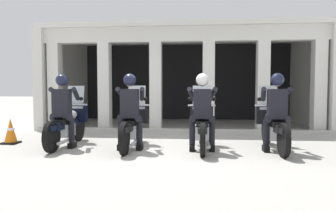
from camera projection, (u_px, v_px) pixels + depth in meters
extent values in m
plane|color=#A8A59E|center=(176.00, 129.00, 9.71)|extent=(80.00, 80.00, 0.00)
cube|color=black|center=(186.00, 82.00, 12.97)|extent=(8.95, 0.24, 3.11)
cube|color=silver|center=(182.00, 35.00, 9.21)|extent=(8.95, 0.36, 0.44)
cube|color=silver|center=(184.00, 35.00, 10.97)|extent=(8.95, 4.26, 0.16)
cube|color=silver|center=(67.00, 81.00, 11.45)|extent=(0.30, 4.26, 3.11)
cube|color=silver|center=(310.00, 81.00, 10.66)|extent=(0.30, 4.26, 3.11)
cube|color=silver|center=(55.00, 87.00, 9.65)|extent=(0.35, 0.36, 2.67)
cube|color=silver|center=(105.00, 87.00, 9.51)|extent=(0.35, 0.36, 2.67)
cube|color=silver|center=(156.00, 87.00, 9.37)|extent=(0.35, 0.36, 2.67)
cube|color=silver|center=(208.00, 87.00, 9.23)|extent=(0.35, 0.36, 2.67)
cube|color=silver|center=(263.00, 87.00, 9.08)|extent=(0.35, 0.36, 2.67)
cube|color=silver|center=(319.00, 87.00, 8.94)|extent=(0.35, 0.36, 2.67)
cube|color=#B7B5AD|center=(181.00, 131.00, 8.87)|extent=(8.55, 0.24, 0.12)
cylinder|color=black|center=(78.00, 128.00, 7.50)|extent=(0.09, 0.64, 0.64)
cylinder|color=black|center=(52.00, 137.00, 6.11)|extent=(0.09, 0.64, 0.64)
cube|color=black|center=(78.00, 119.00, 7.49)|extent=(0.14, 0.44, 0.08)
cube|color=silver|center=(65.00, 130.00, 6.75)|extent=(0.28, 0.44, 0.28)
cube|color=black|center=(66.00, 124.00, 6.80)|extent=(0.18, 1.24, 0.16)
ellipsoid|color=#B2B2B7|center=(70.00, 115.00, 7.01)|extent=(0.26, 0.48, 0.22)
cube|color=black|center=(63.00, 122.00, 6.61)|extent=(0.24, 0.52, 0.10)
cube|color=black|center=(53.00, 128.00, 6.16)|extent=(0.16, 0.48, 0.10)
cylinder|color=silver|center=(77.00, 118.00, 7.43)|extent=(0.05, 0.24, 0.53)
cube|color=black|center=(76.00, 113.00, 7.36)|extent=(0.52, 0.16, 0.44)
sphere|color=silver|center=(78.00, 112.00, 7.46)|extent=(0.18, 0.18, 0.18)
cube|color=silver|center=(76.00, 97.00, 7.32)|extent=(0.40, 0.14, 0.54)
cylinder|color=silver|center=(74.00, 105.00, 7.25)|extent=(0.62, 0.04, 0.04)
cylinder|color=silver|center=(64.00, 142.00, 6.41)|extent=(0.07, 0.55, 0.07)
cube|color=black|center=(62.00, 103.00, 6.57)|extent=(0.36, 0.22, 0.60)
cube|color=#14193F|center=(64.00, 102.00, 6.69)|extent=(0.05, 0.02, 0.32)
sphere|color=tan|center=(62.00, 82.00, 6.57)|extent=(0.21, 0.21, 0.21)
sphere|color=#191E38|center=(62.00, 80.00, 6.57)|extent=(0.26, 0.26, 0.26)
cylinder|color=black|center=(69.00, 117.00, 6.60)|extent=(0.26, 0.29, 0.17)
cylinder|color=black|center=(72.00, 130.00, 6.61)|extent=(0.12, 0.12, 0.53)
cube|color=black|center=(72.00, 145.00, 6.63)|extent=(0.11, 0.26, 0.12)
cylinder|color=black|center=(56.00, 117.00, 6.62)|extent=(0.26, 0.29, 0.17)
cylinder|color=black|center=(54.00, 130.00, 6.64)|extent=(0.12, 0.12, 0.53)
cube|color=black|center=(54.00, 145.00, 6.67)|extent=(0.11, 0.26, 0.12)
cylinder|color=black|center=(76.00, 94.00, 6.77)|extent=(0.19, 0.48, 0.31)
sphere|color=black|center=(81.00, 99.00, 6.98)|extent=(0.09, 0.09, 0.09)
cylinder|color=black|center=(57.00, 94.00, 6.81)|extent=(0.19, 0.48, 0.31)
sphere|color=black|center=(59.00, 99.00, 7.03)|extent=(0.09, 0.09, 0.09)
cylinder|color=black|center=(138.00, 129.00, 7.28)|extent=(0.09, 0.64, 0.64)
cylinder|color=black|center=(124.00, 139.00, 5.89)|extent=(0.09, 0.64, 0.64)
cube|color=black|center=(138.00, 120.00, 7.27)|extent=(0.14, 0.44, 0.08)
cube|color=silver|center=(131.00, 131.00, 6.54)|extent=(0.28, 0.44, 0.28)
cube|color=black|center=(132.00, 125.00, 6.58)|extent=(0.18, 1.24, 0.16)
ellipsoid|color=black|center=(134.00, 116.00, 6.79)|extent=(0.26, 0.48, 0.22)
cube|color=black|center=(130.00, 123.00, 6.40)|extent=(0.24, 0.52, 0.10)
cube|color=black|center=(125.00, 129.00, 5.94)|extent=(0.16, 0.48, 0.10)
cylinder|color=silver|center=(137.00, 119.00, 7.21)|extent=(0.05, 0.24, 0.53)
cube|color=black|center=(137.00, 114.00, 7.14)|extent=(0.52, 0.16, 0.44)
sphere|color=silver|center=(138.00, 112.00, 7.24)|extent=(0.18, 0.18, 0.18)
cube|color=silver|center=(137.00, 97.00, 7.10)|extent=(0.40, 0.14, 0.54)
cylinder|color=silver|center=(136.00, 105.00, 7.03)|extent=(0.62, 0.04, 0.04)
cylinder|color=silver|center=(134.00, 143.00, 6.19)|extent=(0.07, 0.55, 0.07)
cube|color=black|center=(130.00, 103.00, 6.35)|extent=(0.36, 0.22, 0.60)
cube|color=#14193F|center=(131.00, 102.00, 6.47)|extent=(0.05, 0.02, 0.32)
sphere|color=tan|center=(130.00, 81.00, 6.35)|extent=(0.21, 0.21, 0.21)
sphere|color=#191E38|center=(130.00, 80.00, 6.35)|extent=(0.26, 0.26, 0.26)
cylinder|color=black|center=(137.00, 118.00, 6.38)|extent=(0.26, 0.29, 0.17)
cylinder|color=black|center=(140.00, 132.00, 6.39)|extent=(0.12, 0.12, 0.53)
cube|color=black|center=(140.00, 147.00, 6.41)|extent=(0.11, 0.26, 0.12)
cylinder|color=black|center=(123.00, 118.00, 6.40)|extent=(0.26, 0.29, 0.17)
cylinder|color=black|center=(121.00, 131.00, 6.42)|extent=(0.12, 0.12, 0.53)
cube|color=black|center=(121.00, 147.00, 6.45)|extent=(0.11, 0.26, 0.12)
cylinder|color=black|center=(142.00, 94.00, 6.55)|extent=(0.19, 0.48, 0.31)
sphere|color=black|center=(146.00, 99.00, 6.76)|extent=(0.09, 0.09, 0.09)
cylinder|color=black|center=(122.00, 94.00, 6.59)|extent=(0.19, 0.48, 0.31)
sphere|color=black|center=(122.00, 99.00, 6.81)|extent=(0.09, 0.09, 0.09)
cylinder|color=black|center=(201.00, 130.00, 7.16)|extent=(0.09, 0.64, 0.64)
cylinder|color=black|center=(203.00, 140.00, 5.77)|extent=(0.09, 0.64, 0.64)
cube|color=black|center=(201.00, 121.00, 7.15)|extent=(0.14, 0.44, 0.08)
cube|color=silver|center=(202.00, 132.00, 6.41)|extent=(0.28, 0.44, 0.28)
cube|color=black|center=(202.00, 126.00, 6.45)|extent=(0.18, 1.24, 0.16)
ellipsoid|color=#1E2338|center=(202.00, 116.00, 6.66)|extent=(0.26, 0.48, 0.22)
cube|color=black|center=(202.00, 123.00, 6.27)|extent=(0.24, 0.52, 0.10)
cube|color=black|center=(203.00, 130.00, 5.82)|extent=(0.16, 0.48, 0.10)
cylinder|color=silver|center=(201.00, 120.00, 7.09)|extent=(0.05, 0.24, 0.53)
cube|color=black|center=(201.00, 114.00, 7.02)|extent=(0.52, 0.16, 0.44)
sphere|color=silver|center=(201.00, 113.00, 7.12)|extent=(0.18, 0.18, 0.18)
cube|color=silver|center=(202.00, 98.00, 6.98)|extent=(0.40, 0.14, 0.54)
cylinder|color=silver|center=(202.00, 105.00, 6.91)|extent=(0.62, 0.04, 0.04)
cylinder|color=silver|center=(208.00, 145.00, 6.06)|extent=(0.07, 0.55, 0.07)
cube|color=black|center=(202.00, 104.00, 6.23)|extent=(0.36, 0.22, 0.60)
cube|color=#591414|center=(202.00, 103.00, 6.35)|extent=(0.05, 0.02, 0.32)
sphere|color=tan|center=(202.00, 81.00, 6.22)|extent=(0.21, 0.21, 0.21)
sphere|color=silver|center=(202.00, 80.00, 6.22)|extent=(0.26, 0.26, 0.26)
cylinder|color=black|center=(209.00, 119.00, 6.25)|extent=(0.26, 0.29, 0.17)
cylinder|color=black|center=(212.00, 132.00, 6.26)|extent=(0.12, 0.12, 0.53)
cube|color=black|center=(212.00, 148.00, 6.29)|extent=(0.11, 0.26, 0.12)
cylinder|color=black|center=(195.00, 119.00, 6.28)|extent=(0.26, 0.29, 0.17)
cylinder|color=black|center=(192.00, 132.00, 6.30)|extent=(0.12, 0.12, 0.53)
cube|color=black|center=(192.00, 148.00, 6.33)|extent=(0.11, 0.26, 0.12)
cylinder|color=black|center=(213.00, 94.00, 6.43)|extent=(0.19, 0.48, 0.31)
sphere|color=black|center=(214.00, 99.00, 6.64)|extent=(0.09, 0.09, 0.09)
cylinder|color=black|center=(192.00, 94.00, 6.47)|extent=(0.19, 0.48, 0.31)
sphere|color=black|center=(190.00, 99.00, 6.69)|extent=(0.09, 0.09, 0.09)
cylinder|color=black|center=(266.00, 130.00, 7.08)|extent=(0.09, 0.64, 0.64)
cylinder|color=black|center=(284.00, 140.00, 5.68)|extent=(0.09, 0.64, 0.64)
cube|color=black|center=(267.00, 121.00, 7.06)|extent=(0.14, 0.44, 0.08)
cube|color=silver|center=(275.00, 133.00, 6.33)|extent=(0.28, 0.44, 0.28)
cube|color=black|center=(274.00, 126.00, 6.37)|extent=(0.18, 1.24, 0.16)
ellipsoid|color=#1E2338|center=(272.00, 117.00, 6.58)|extent=(0.26, 0.48, 0.22)
cube|color=black|center=(277.00, 124.00, 6.19)|extent=(0.24, 0.52, 0.10)
cube|color=black|center=(283.00, 131.00, 5.73)|extent=(0.16, 0.48, 0.10)
cylinder|color=silver|center=(267.00, 120.00, 7.00)|extent=(0.05, 0.24, 0.53)
cube|color=black|center=(268.00, 114.00, 6.94)|extent=(0.52, 0.16, 0.44)
sphere|color=silver|center=(267.00, 113.00, 7.03)|extent=(0.18, 0.18, 0.18)
cube|color=silver|center=(268.00, 98.00, 6.90)|extent=(0.40, 0.14, 0.54)
cylinder|color=silver|center=(269.00, 106.00, 6.83)|extent=(0.62, 0.04, 0.04)
cylinder|color=silver|center=(285.00, 145.00, 5.98)|extent=(0.07, 0.55, 0.07)
cube|color=black|center=(277.00, 104.00, 6.15)|extent=(0.36, 0.22, 0.60)
cube|color=#591414|center=(276.00, 103.00, 6.26)|extent=(0.05, 0.02, 0.32)
sphere|color=tan|center=(277.00, 81.00, 6.14)|extent=(0.21, 0.21, 0.21)
sphere|color=#191E38|center=(277.00, 80.00, 6.14)|extent=(0.26, 0.26, 0.26)
cylinder|color=black|center=(284.00, 119.00, 6.17)|extent=(0.26, 0.29, 0.17)
cylinder|color=black|center=(287.00, 133.00, 6.18)|extent=(0.12, 0.12, 0.53)
cube|color=black|center=(286.00, 149.00, 6.21)|extent=(0.11, 0.26, 0.12)
cylinder|color=black|center=(269.00, 119.00, 6.20)|extent=(0.26, 0.29, 0.17)
cylinder|color=black|center=(266.00, 133.00, 6.22)|extent=(0.12, 0.12, 0.53)
cube|color=black|center=(266.00, 149.00, 6.24)|extent=(0.11, 0.26, 0.12)
cylinder|color=black|center=(285.00, 94.00, 6.34)|extent=(0.19, 0.48, 0.31)
sphere|color=black|center=(284.00, 99.00, 6.56)|extent=(0.09, 0.09, 0.09)
cylinder|color=black|center=(264.00, 94.00, 6.38)|extent=(0.19, 0.48, 0.31)
sphere|color=black|center=(259.00, 99.00, 6.60)|extent=(0.09, 0.09, 0.09)
cube|color=black|center=(11.00, 143.00, 7.16)|extent=(0.34, 0.34, 0.04)
cone|color=orange|center=(11.00, 130.00, 7.15)|extent=(0.28, 0.28, 0.55)
cylinder|color=white|center=(11.00, 129.00, 7.15)|extent=(0.17, 0.17, 0.06)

